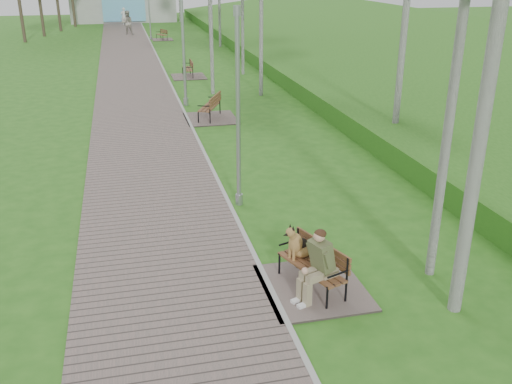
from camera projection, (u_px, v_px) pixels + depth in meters
ground at (254, 256)px, 11.54m from camera, size 120.00×120.00×0.00m
walkway at (132, 72)px, 30.55m from camera, size 3.50×67.00×0.04m
kerb at (164, 71)px, 30.92m from camera, size 0.10×67.00×0.05m
embankment at (381, 67)px, 32.13m from camera, size 14.00×70.00×1.60m
building_north at (123, 0)px, 56.45m from camera, size 10.00×5.20×4.00m
bench_main at (310, 269)px, 10.17m from camera, size 1.80×2.00×1.57m
bench_second at (210, 113)px, 21.50m from camera, size 1.90×2.11×1.16m
bench_third at (188, 73)px, 29.35m from camera, size 1.69×1.88×1.04m
bench_far at (162, 38)px, 43.34m from camera, size 1.53×1.70×0.94m
lamp_post_near at (238, 118)px, 13.18m from camera, size 0.18×0.18×4.66m
lamp_post_second at (183, 45)px, 22.71m from camera, size 0.20×0.20×5.26m
lamp_post_third at (149, 11)px, 42.81m from camera, size 0.17×0.17×4.43m
pedestrian_near at (124, 16)px, 53.09m from camera, size 0.68×0.58×1.59m
pedestrian_far at (127, 23)px, 45.98m from camera, size 0.93×0.73×1.90m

